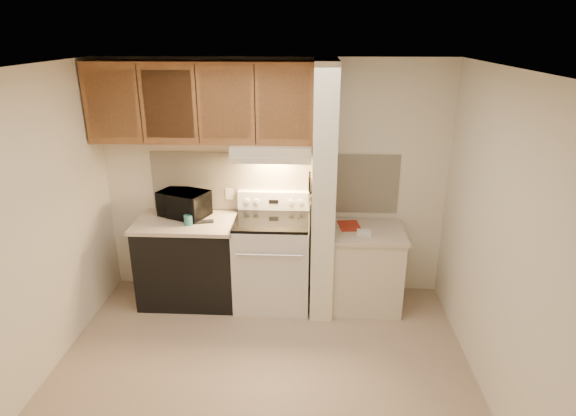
{
  "coord_description": "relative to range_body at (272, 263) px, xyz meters",
  "views": [
    {
      "loc": [
        0.4,
        -3.33,
        2.76
      ],
      "look_at": [
        0.19,
        0.75,
        1.22
      ],
      "focal_mm": 30.0,
      "sensor_mm": 36.0,
      "label": 1
    }
  ],
  "objects": [
    {
      "name": "knife_handle_d",
      "position": [
        0.38,
        0.02,
        0.91
      ],
      "size": [
        0.02,
        0.02,
        0.1
      ],
      "primitive_type": "cylinder",
      "color": "black",
      "rests_on": "knife_strip"
    },
    {
      "name": "range_body",
      "position": [
        0.0,
        0.0,
        0.0
      ],
      "size": [
        0.76,
        0.65,
        0.92
      ],
      "primitive_type": "cube",
      "color": "silver",
      "rests_on": "floor"
    },
    {
      "name": "red_folder",
      "position": [
        0.79,
        0.09,
        0.39
      ],
      "size": [
        0.24,
        0.31,
        0.01
      ],
      "primitive_type": "cube",
      "rotation": [
        0.0,
        0.0,
        0.13
      ],
      "color": "#AD2B19",
      "rests_on": "right_countertop"
    },
    {
      "name": "knife_strip",
      "position": [
        0.39,
        -0.06,
        0.86
      ],
      "size": [
        0.02,
        0.42,
        0.04
      ],
      "primitive_type": "cube",
      "color": "black",
      "rests_on": "partition_pillar"
    },
    {
      "name": "partition_pillar",
      "position": [
        0.51,
        -0.01,
        0.79
      ],
      "size": [
        0.22,
        0.7,
        2.5
      ],
      "primitive_type": "cube",
      "color": "white",
      "rests_on": "floor"
    },
    {
      "name": "cab_gap_c",
      "position": [
        -0.14,
        0.01,
        1.62
      ],
      "size": [
        0.01,
        0.01,
        0.73
      ],
      "primitive_type": "cube",
      "color": "black",
      "rests_on": "upper_cabinets"
    },
    {
      "name": "cab_door_a",
      "position": [
        -1.51,
        0.01,
        1.62
      ],
      "size": [
        0.46,
        0.01,
        0.63
      ],
      "primitive_type": "cube",
      "color": "brown",
      "rests_on": "upper_cabinets"
    },
    {
      "name": "dishwasher_front",
      "position": [
        -0.88,
        0.01,
        -0.03
      ],
      "size": [
        1.0,
        0.63,
        0.87
      ],
      "primitive_type": "cube",
      "color": "black",
      "rests_on": "floor"
    },
    {
      "name": "knife_blade_e",
      "position": [
        0.38,
        0.12,
        0.75
      ],
      "size": [
        0.01,
        0.04,
        0.18
      ],
      "primitive_type": "cube",
      "color": "silver",
      "rests_on": "knife_strip"
    },
    {
      "name": "upper_cabinets",
      "position": [
        -0.69,
        0.17,
        1.62
      ],
      "size": [
        2.18,
        0.33,
        0.77
      ],
      "primitive_type": "cube",
      "color": "brown",
      "rests_on": "wall_back"
    },
    {
      "name": "teal_jar",
      "position": [
        -0.83,
        -0.09,
        0.5
      ],
      "size": [
        0.11,
        0.11,
        0.1
      ],
      "primitive_type": "cylinder",
      "rotation": [
        0.0,
        0.0,
        -0.32
      ],
      "color": "#2A6C70",
      "rests_on": "left_countertop"
    },
    {
      "name": "knife_blade_b",
      "position": [
        0.38,
        -0.13,
        0.75
      ],
      "size": [
        0.01,
        0.04,
        0.18
      ],
      "primitive_type": "cube",
      "color": "silver",
      "rests_on": "knife_strip"
    },
    {
      "name": "oven_handle",
      "position": [
        0.0,
        -0.35,
        0.26
      ],
      "size": [
        0.65,
        0.02,
        0.02
      ],
      "primitive_type": "cylinder",
      "rotation": [
        0.0,
        1.57,
        0.0
      ],
      "color": "silver",
      "rests_on": "range_body"
    },
    {
      "name": "range_display",
      "position": [
        0.0,
        0.24,
        0.59
      ],
      "size": [
        0.1,
        0.01,
        0.04
      ],
      "primitive_type": "cube",
      "color": "black",
      "rests_on": "range_backguard"
    },
    {
      "name": "knife_blade_c",
      "position": [
        0.38,
        -0.05,
        0.74
      ],
      "size": [
        0.01,
        0.04,
        0.2
      ],
      "primitive_type": "cube",
      "color": "silver",
      "rests_on": "knife_strip"
    },
    {
      "name": "left_countertop",
      "position": [
        -0.88,
        0.01,
        0.43
      ],
      "size": [
        1.04,
        0.67,
        0.04
      ],
      "primitive_type": "cube",
      "color": "beige",
      "rests_on": "dishwasher_front"
    },
    {
      "name": "right_cab_base",
      "position": [
        0.97,
        -0.01,
        -0.06
      ],
      "size": [
        0.7,
        0.6,
        0.81
      ],
      "primitive_type": "cube",
      "color": "beige",
      "rests_on": "floor"
    },
    {
      "name": "outlet",
      "position": [
        -0.48,
        0.32,
        0.64
      ],
      "size": [
        0.08,
        0.01,
        0.12
      ],
      "primitive_type": "cube",
      "color": "beige",
      "rests_on": "backsplash"
    },
    {
      "name": "range_knob_left_outer",
      "position": [
        -0.28,
        0.24,
        0.59
      ],
      "size": [
        0.05,
        0.02,
        0.05
      ],
      "primitive_type": "cylinder",
      "rotation": [
        1.57,
        0.0,
        0.0
      ],
      "color": "silver",
      "rests_on": "range_backguard"
    },
    {
      "name": "wall_back",
      "position": [
        0.0,
        0.34,
        0.79
      ],
      "size": [
        3.6,
        2.5,
        0.02
      ],
      "primitive_type": "cube",
      "rotation": [
        1.57,
        0.0,
        0.0
      ],
      "color": "#F3E8CE",
      "rests_on": "floor"
    },
    {
      "name": "floor",
      "position": [
        0.0,
        -1.16,
        -0.46
      ],
      "size": [
        3.6,
        3.6,
        0.0
      ],
      "primitive_type": "plane",
      "color": "tan",
      "rests_on": "ground"
    },
    {
      "name": "cab_door_b",
      "position": [
        -0.96,
        0.01,
        1.62
      ],
      "size": [
        0.46,
        0.01,
        0.63
      ],
      "primitive_type": "cube",
      "color": "brown",
      "rests_on": "upper_cabinets"
    },
    {
      "name": "knife_handle_b",
      "position": [
        0.38,
        -0.13,
        0.91
      ],
      "size": [
        0.02,
        0.02,
        0.1
      ],
      "primitive_type": "cylinder",
      "color": "black",
      "rests_on": "knife_strip"
    },
    {
      "name": "range_knob_right_outer",
      "position": [
        0.28,
        0.24,
        0.59
      ],
      "size": [
        0.05,
        0.02,
        0.05
      ],
      "primitive_type": "cylinder",
      "rotation": [
        1.57,
        0.0,
        0.0
      ],
      "color": "silver",
      "rests_on": "range_backguard"
    },
    {
      "name": "oven_window",
      "position": [
        0.0,
        -0.32,
        0.04
      ],
      "size": [
        0.5,
        0.01,
        0.3
      ],
      "primitive_type": "cube",
      "color": "black",
      "rests_on": "range_body"
    },
    {
      "name": "cooktop",
      "position": [
        0.0,
        0.0,
        0.48
      ],
      "size": [
        0.74,
        0.64,
        0.03
      ],
      "primitive_type": "cube",
      "color": "black",
      "rests_on": "range_body"
    },
    {
      "name": "wall_left",
      "position": [
        -1.8,
        -1.16,
        0.79
      ],
      "size": [
        0.02,
        3.0,
        2.5
      ],
      "primitive_type": "cube",
      "color": "#F3E8CE",
      "rests_on": "floor"
    },
    {
      "name": "cab_gap_a",
      "position": [
        -1.23,
        0.01,
        1.62
      ],
      "size": [
        0.01,
        0.01,
        0.73
      ],
      "primitive_type": "cube",
      "color": "black",
      "rests_on": "upper_cabinets"
    },
    {
      "name": "range_backguard",
      "position": [
        0.0,
        0.28,
        0.59
      ],
      "size": [
        0.76,
        0.08,
        0.2
      ],
      "primitive_type": "cube",
      "color": "silver",
      "rests_on": "range_body"
    },
    {
      "name": "ceiling",
      "position": [
        0.0,
        -1.16,
        2.04
      ],
      "size": [
        3.6,
        3.6,
        0.0
      ],
      "primitive_type": "plane",
      "rotation": [
        3.14,
        0.0,
        0.0
      ],
      "color": "white",
      "rests_on": "wall_back"
    },
    {
      "name": "spoon_rest",
      "position": [
        -0.71,
        -0.03,
        0.46
      ],
      "size": [
        0.25,
        0.13,
        0.02
      ],
      "primitive_type": "cube",
      "rotation": [
        0.0,
        0.0,
        0.24
      ],
      "color": "black",
      "rests_on": "left_countertop"
    },
    {
      "name": "knife_handle_a",
      "position": [
        0.38,
        -0.22,
        0.91
      ],
      "size": [
        0.02,
        0.02,
        0.1
      ],
      "primitive_type": "cylinder",
      "color": "black",
      "rests_on": "knife_strip"
    },
    {
      "name": "backsplash",
      "position": [
        0.0,
        0.33,
        0.78
      ],
      "size": [
        2.6,
        0.02,
        0.63
      ],
      "primitive_type": "cube",
      "color": "#FFF1D0",
      "rests_on": "wall_back"
    },
    {
      "name": "cab_door_c",
      "position": [
        -0.42,
        0.01,
        1.62
      ],
      "size": [
        0.46,
        0.01,
        0.63
      ],
      "primitive_type": "cube",
      "color": "brown",
      "rests_on": "upper_cabinets"
    },
    {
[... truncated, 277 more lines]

